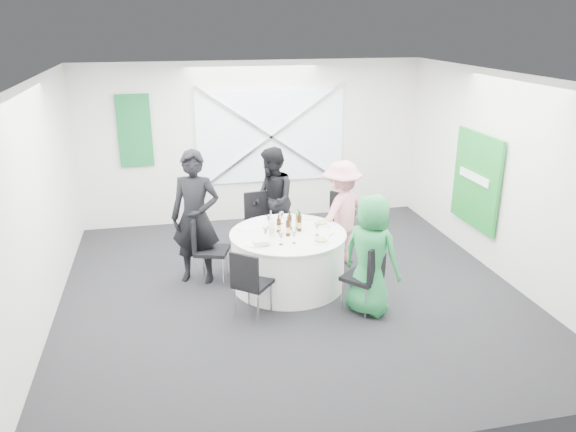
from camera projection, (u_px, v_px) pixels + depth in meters
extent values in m
plane|color=black|center=(291.00, 291.00, 7.55)|extent=(6.00, 6.00, 0.00)
plane|color=silver|center=(292.00, 78.00, 6.61)|extent=(6.00, 6.00, 0.00)
plane|color=silver|center=(254.00, 142.00, 9.84)|extent=(6.00, 0.00, 6.00)
plane|color=silver|center=(377.00, 303.00, 4.32)|extent=(6.00, 0.00, 6.00)
plane|color=silver|center=(38.00, 208.00, 6.47)|extent=(0.00, 6.00, 6.00)
plane|color=silver|center=(505.00, 178.00, 7.69)|extent=(0.00, 6.00, 6.00)
cube|color=silver|center=(271.00, 137.00, 9.83)|extent=(2.60, 0.03, 1.60)
cube|color=silver|center=(271.00, 137.00, 9.79)|extent=(2.63, 0.05, 1.84)
cube|color=silver|center=(271.00, 137.00, 9.79)|extent=(2.63, 0.05, 1.84)
cube|color=#125E2B|center=(135.00, 131.00, 9.29)|extent=(0.55, 0.04, 1.20)
cube|color=#178028|center=(476.00, 180.00, 8.29)|extent=(0.05, 1.20, 1.40)
cylinder|color=silver|center=(288.00, 260.00, 7.61)|extent=(1.52, 1.52, 0.74)
cylinder|color=silver|center=(288.00, 234.00, 7.48)|extent=(1.56, 1.56, 0.02)
cube|color=black|center=(261.00, 226.00, 8.59)|extent=(0.49, 0.49, 0.05)
cube|color=black|center=(257.00, 206.00, 8.68)|extent=(0.41, 0.10, 0.46)
cylinder|color=silver|center=(269.00, 235.00, 8.88)|extent=(0.02, 0.02, 0.44)
cylinder|color=silver|center=(248.00, 238.00, 8.76)|extent=(0.02, 0.02, 0.44)
cylinder|color=silver|center=(276.00, 243.00, 8.57)|extent=(0.02, 0.02, 0.44)
cylinder|color=silver|center=(254.00, 246.00, 8.46)|extent=(0.02, 0.02, 0.44)
cube|color=black|center=(212.00, 251.00, 7.67)|extent=(0.54, 0.54, 0.05)
cube|color=black|center=(197.00, 233.00, 7.61)|extent=(0.16, 0.40, 0.46)
cylinder|color=silver|center=(204.00, 261.00, 7.93)|extent=(0.02, 0.02, 0.44)
cylinder|color=silver|center=(198.00, 271.00, 7.61)|extent=(0.02, 0.02, 0.44)
cylinder|color=silver|center=(228.00, 262.00, 7.90)|extent=(0.02, 0.02, 0.44)
cylinder|color=silver|center=(223.00, 273.00, 7.58)|extent=(0.02, 0.02, 0.44)
cube|color=black|center=(333.00, 230.00, 8.32)|extent=(0.64, 0.64, 0.05)
cube|color=black|center=(342.00, 209.00, 8.39)|extent=(0.30, 0.37, 0.49)
cylinder|color=silver|center=(350.00, 245.00, 8.43)|extent=(0.02, 0.02, 0.47)
cylinder|color=silver|center=(330.00, 240.00, 8.66)|extent=(0.02, 0.02, 0.47)
cylinder|color=silver|center=(336.00, 253.00, 8.16)|extent=(0.02, 0.02, 0.47)
cylinder|color=silver|center=(315.00, 247.00, 8.39)|extent=(0.02, 0.02, 0.47)
cube|color=black|center=(362.00, 278.00, 6.92)|extent=(0.58, 0.58, 0.05)
cube|color=black|center=(377.00, 263.00, 6.72)|extent=(0.33, 0.28, 0.44)
cylinder|color=silver|center=(366.00, 303.00, 6.77)|extent=(0.02, 0.02, 0.42)
cylinder|color=silver|center=(379.00, 293.00, 7.02)|extent=(0.02, 0.02, 0.42)
cylinder|color=silver|center=(342.00, 295.00, 6.97)|extent=(0.02, 0.02, 0.42)
cylinder|color=silver|center=(356.00, 286.00, 7.22)|extent=(0.02, 0.02, 0.42)
cube|color=black|center=(253.00, 283.00, 6.80)|extent=(0.56, 0.56, 0.05)
cube|color=black|center=(244.00, 272.00, 6.56)|extent=(0.32, 0.27, 0.43)
cylinder|color=silver|center=(235.00, 302.00, 6.81)|extent=(0.02, 0.02, 0.41)
cylinder|color=silver|center=(258.00, 308.00, 6.67)|extent=(0.02, 0.02, 0.41)
cylinder|color=silver|center=(249.00, 292.00, 7.08)|extent=(0.02, 0.02, 0.41)
cylinder|color=silver|center=(271.00, 297.00, 6.94)|extent=(0.02, 0.02, 0.41)
imported|color=black|center=(196.00, 217.00, 7.57)|extent=(0.78, 0.64, 1.85)
imported|color=black|center=(272.00, 201.00, 8.59)|extent=(0.45, 0.81, 1.64)
imported|color=pink|center=(341.00, 214.00, 8.15)|extent=(1.11, 0.92, 1.56)
imported|color=#248644|center=(371.00, 255.00, 6.78)|extent=(0.85, 0.88, 1.52)
cylinder|color=white|center=(273.00, 219.00, 7.99)|extent=(0.24, 0.24, 0.01)
cylinder|color=white|center=(247.00, 227.00, 7.66)|extent=(0.28, 0.28, 0.01)
cylinder|color=white|center=(321.00, 224.00, 7.78)|extent=(0.26, 0.26, 0.01)
cylinder|color=#A2B863|center=(321.00, 223.00, 7.77)|extent=(0.17, 0.17, 0.02)
cylinder|color=white|center=(321.00, 241.00, 7.18)|extent=(0.25, 0.25, 0.01)
cylinder|color=#A2B863|center=(321.00, 240.00, 7.17)|extent=(0.17, 0.17, 0.02)
cylinder|color=white|center=(255.00, 244.00, 7.11)|extent=(0.26, 0.26, 0.01)
cube|color=silver|center=(261.00, 242.00, 7.05)|extent=(0.21, 0.15, 0.05)
cylinder|color=#3C210B|center=(279.00, 226.00, 7.48)|extent=(0.06, 0.06, 0.18)
cylinder|color=#3C210B|center=(279.00, 217.00, 7.44)|extent=(0.02, 0.02, 0.06)
cylinder|color=#D5B571|center=(279.00, 227.00, 7.48)|extent=(0.06, 0.06, 0.06)
cylinder|color=#3C210B|center=(290.00, 222.00, 7.57)|extent=(0.06, 0.06, 0.20)
cylinder|color=#3C210B|center=(290.00, 213.00, 7.53)|extent=(0.02, 0.02, 0.06)
cylinder|color=#D5B571|center=(290.00, 224.00, 7.58)|extent=(0.06, 0.06, 0.07)
cylinder|color=#3C210B|center=(299.00, 223.00, 7.51)|extent=(0.06, 0.06, 0.22)
cylinder|color=#3C210B|center=(299.00, 214.00, 7.46)|extent=(0.02, 0.02, 0.06)
cylinder|color=#D5B571|center=(299.00, 225.00, 7.51)|extent=(0.06, 0.06, 0.08)
cylinder|color=#3C210B|center=(288.00, 228.00, 7.34)|extent=(0.06, 0.06, 0.21)
cylinder|color=#3C210B|center=(288.00, 218.00, 7.30)|extent=(0.02, 0.02, 0.06)
cylinder|color=#D5B571|center=(288.00, 230.00, 7.35)|extent=(0.06, 0.06, 0.07)
cylinder|color=#3A974D|center=(298.00, 221.00, 7.58)|extent=(0.08, 0.08, 0.24)
cylinder|color=#3A974D|center=(298.00, 210.00, 7.53)|extent=(0.03, 0.03, 0.06)
cylinder|color=#D5B571|center=(298.00, 222.00, 7.59)|extent=(0.08, 0.08, 0.08)
cylinder|color=white|center=(272.00, 229.00, 7.32)|extent=(0.08, 0.08, 0.21)
cylinder|color=white|center=(272.00, 219.00, 7.27)|extent=(0.03, 0.03, 0.06)
cylinder|color=#D5B571|center=(272.00, 231.00, 7.32)|extent=(0.08, 0.08, 0.07)
cylinder|color=white|center=(281.00, 244.00, 7.10)|extent=(0.06, 0.06, 0.00)
cylinder|color=white|center=(281.00, 241.00, 7.08)|extent=(0.01, 0.01, 0.10)
cone|color=white|center=(281.00, 235.00, 7.05)|extent=(0.07, 0.07, 0.08)
cylinder|color=white|center=(317.00, 235.00, 7.40)|extent=(0.06, 0.06, 0.00)
cylinder|color=white|center=(317.00, 231.00, 7.38)|extent=(0.01, 0.01, 0.10)
cone|color=white|center=(317.00, 226.00, 7.36)|extent=(0.07, 0.07, 0.08)
cylinder|color=white|center=(294.00, 243.00, 7.14)|extent=(0.06, 0.06, 0.00)
cylinder|color=white|center=(294.00, 239.00, 7.12)|extent=(0.01, 0.01, 0.10)
cone|color=white|center=(294.00, 234.00, 7.09)|extent=(0.07, 0.07, 0.08)
cylinder|color=white|center=(281.00, 224.00, 7.80)|extent=(0.06, 0.06, 0.00)
cylinder|color=white|center=(281.00, 220.00, 7.79)|extent=(0.01, 0.01, 0.10)
cone|color=white|center=(281.00, 215.00, 7.76)|extent=(0.07, 0.07, 0.08)
cylinder|color=white|center=(269.00, 227.00, 7.68)|extent=(0.06, 0.06, 0.00)
cylinder|color=white|center=(269.00, 224.00, 7.66)|extent=(0.01, 0.01, 0.10)
cone|color=white|center=(269.00, 218.00, 7.64)|extent=(0.07, 0.07, 0.08)
cylinder|color=white|center=(266.00, 240.00, 7.23)|extent=(0.06, 0.06, 0.00)
cylinder|color=white|center=(266.00, 236.00, 7.21)|extent=(0.01, 0.01, 0.10)
cone|color=white|center=(265.00, 231.00, 7.19)|extent=(0.07, 0.07, 0.08)
cylinder|color=white|center=(298.00, 224.00, 7.81)|extent=(0.06, 0.06, 0.00)
cylinder|color=white|center=(298.00, 220.00, 7.79)|extent=(0.01, 0.01, 0.10)
cone|color=white|center=(298.00, 215.00, 7.77)|extent=(0.07, 0.07, 0.08)
cube|color=silver|center=(323.00, 243.00, 7.13)|extent=(0.10, 0.13, 0.01)
cube|color=silver|center=(331.00, 235.00, 7.39)|extent=(0.10, 0.13, 0.01)
cube|color=silver|center=(288.00, 218.00, 8.02)|extent=(0.15, 0.03, 0.01)
cube|color=silver|center=(270.00, 220.00, 7.96)|extent=(0.15, 0.02, 0.01)
cube|color=silver|center=(326.00, 226.00, 7.71)|extent=(0.09, 0.14, 0.01)
cube|color=silver|center=(306.00, 220.00, 7.96)|extent=(0.10, 0.13, 0.01)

